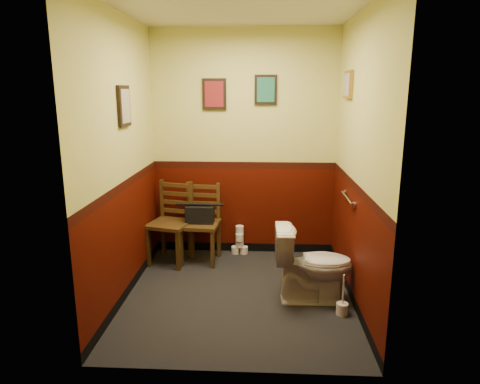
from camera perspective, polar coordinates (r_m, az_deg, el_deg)
name	(u,v)px	position (r m, az deg, el deg)	size (l,w,h in m)	color
floor	(239,295)	(4.40, -0.18, -13.55)	(2.20, 2.40, 0.00)	black
ceiling	(238,5)	(3.98, -0.21, 23.61)	(2.20, 2.40, 0.00)	silver
wall_back	(244,145)	(5.16, 0.56, 6.24)	(2.20, 2.70, 0.00)	#3B0A03
wall_front	(228,191)	(2.80, -1.56, 0.09)	(2.20, 2.70, 0.00)	#3B0A03
wall_left	(122,161)	(4.18, -15.46, 4.06)	(2.40, 2.70, 0.00)	#3B0A03
wall_right	(359,163)	(4.06, 15.52, 3.80)	(2.40, 2.70, 0.00)	#3B0A03
grab_bar	(347,198)	(4.38, 14.12, -0.81)	(0.05, 0.56, 0.06)	silver
framed_print_back_a	(214,94)	(5.13, -3.45, 12.89)	(0.28, 0.04, 0.36)	black
framed_print_back_b	(266,90)	(5.09, 3.45, 13.45)	(0.26, 0.04, 0.34)	black
framed_print_left	(124,106)	(4.22, -15.19, 10.99)	(0.04, 0.30, 0.38)	black
framed_print_right	(348,85)	(4.60, 14.21, 13.71)	(0.04, 0.34, 0.28)	olive
toilet	(313,265)	(4.21, 9.73, -9.52)	(0.42, 0.75, 0.73)	white
toilet_brush	(342,308)	(4.14, 13.47, -14.80)	(0.11, 0.11, 0.39)	silver
chair_left	(171,223)	(5.10, -9.13, -4.08)	(0.54, 0.54, 0.95)	#543A19
chair_right	(201,223)	(5.09, -5.22, -4.16)	(0.47, 0.47, 0.92)	#543A19
handbag	(200,214)	(5.02, -5.36, -2.96)	(0.33, 0.17, 0.24)	black
tp_stack	(240,242)	(5.36, -0.05, -6.69)	(0.21, 0.13, 0.36)	silver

